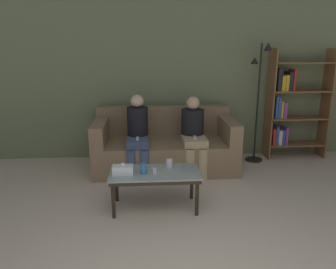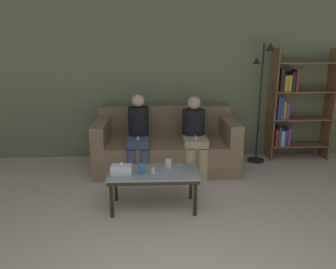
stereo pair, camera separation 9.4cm
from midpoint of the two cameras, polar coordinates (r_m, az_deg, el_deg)
name	(u,v)px [view 1 (the left image)]	position (r m, az deg, el deg)	size (l,w,h in m)	color
wall_back	(162,77)	(5.26, -1.49, 10.01)	(12.00, 0.06, 2.60)	#707F5B
couch	(165,146)	(4.89, -1.11, -2.09)	(2.04, 0.99, 0.87)	#897051
coffee_table	(155,176)	(3.63, -3.07, -7.15)	(0.98, 0.50, 0.43)	#8C9E99
cup_near_left	(143,169)	(3.55, -5.07, -5.94)	(0.06, 0.06, 0.11)	#3372BF
cup_near_right	(169,163)	(3.72, -0.50, -5.04)	(0.07, 0.07, 0.09)	silver
tissue_box	(123,170)	(3.55, -8.63, -6.13)	(0.22, 0.12, 0.13)	silver
game_remote	(155,171)	(3.61, -3.09, -6.33)	(0.04, 0.15, 0.02)	white
bookshelf	(290,105)	(5.56, 20.03, 4.80)	(0.95, 0.32, 1.74)	brown
standing_lamp	(260,90)	(5.19, 15.15, 7.42)	(0.31, 0.26, 1.82)	black
seated_person_left_end	(138,133)	(4.60, -5.89, 0.20)	(0.31, 0.64, 1.12)	#47567A
seated_person_mid_left	(193,133)	(4.65, 3.87, 0.32)	(0.32, 0.65, 1.08)	tan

